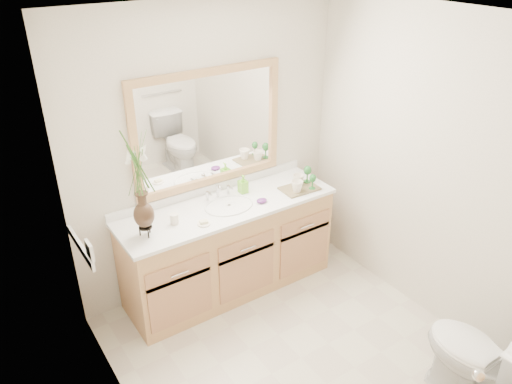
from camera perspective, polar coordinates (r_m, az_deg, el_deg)
floor at (r=3.91m, az=5.17°, el=-18.37°), size 2.60×2.60×0.00m
ceiling at (r=2.75m, az=7.40°, el=18.90°), size 2.40×2.60×0.02m
wall_back at (r=4.13m, az=-5.42°, el=4.62°), size 2.40×0.02×2.40m
wall_front at (r=2.52m, az=25.86°, el=-15.56°), size 2.40×0.02×2.40m
wall_left at (r=2.68m, az=-14.58°, el=-10.40°), size 0.02×2.60×2.40m
wall_right at (r=3.96m, az=19.66°, el=2.02°), size 0.02×2.60×2.40m
vanity at (r=4.29m, az=-3.09°, el=-6.50°), size 1.80×0.55×0.80m
counter at (r=4.07m, az=-3.24°, el=-1.67°), size 1.84×0.57×0.03m
sink at (r=4.08m, az=-3.10°, el=-2.25°), size 0.38×0.34×0.23m
mirror at (r=4.03m, az=-5.40°, el=7.20°), size 1.32×0.04×0.97m
switch_plate at (r=3.42m, az=-18.49°, el=-6.35°), size 0.02×0.12×0.12m
toilet at (r=3.66m, az=24.09°, el=-17.19°), size 0.42×0.75×0.74m
flower_vase at (r=3.52m, az=-13.22°, el=1.93°), size 0.18×0.18×0.73m
tumbler at (r=3.84m, az=-9.31°, el=-3.05°), size 0.06×0.06×0.08m
soap_dish at (r=3.81m, az=-5.98°, el=-3.57°), size 0.10×0.10×0.03m
soap_bottle at (r=4.22m, az=-1.50°, el=0.83°), size 0.07×0.07×0.14m
purple_dish at (r=4.09m, az=0.66°, el=-0.99°), size 0.11×0.10×0.03m
tray at (r=4.31m, az=4.99°, el=0.40°), size 0.33×0.23×0.02m
mug_left at (r=4.22m, az=4.71°, el=0.70°), size 0.13×0.12×0.10m
mug_right at (r=4.34m, az=4.87°, el=1.46°), size 0.13×0.12×0.10m
goblet_front at (r=4.27m, az=6.49°, el=1.48°), size 0.06×0.06×0.13m
goblet_back at (r=4.37m, az=5.91°, el=2.38°), size 0.07×0.07×0.15m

